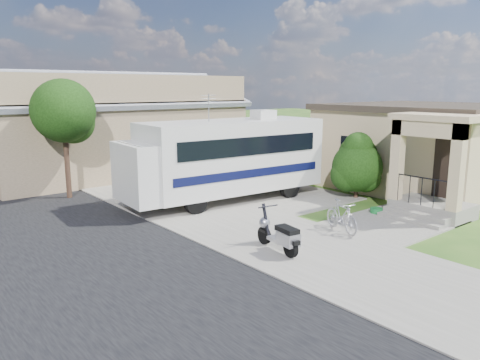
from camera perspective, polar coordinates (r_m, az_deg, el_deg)
ground at (r=14.00m, az=8.13°, el=-6.53°), size 120.00×120.00×0.00m
sidewalk_slab at (r=21.37m, az=-13.87°, el=-0.47°), size 4.00×80.00×0.06m
driveway_slab at (r=18.13m, az=0.91°, el=-2.22°), size 7.00×6.00×0.05m
walk_slab at (r=15.71m, az=18.33°, el=-4.92°), size 4.00×3.00×0.05m
house at (r=21.58m, az=21.68°, el=3.88°), size 9.47×7.80×3.54m
warehouse at (r=25.09m, az=-15.93°, el=5.65°), size 12.50×8.40×5.04m
street_tree_a at (r=19.09m, az=-20.46°, el=7.55°), size 2.44×2.40×4.58m
street_tree_b at (r=28.72m, az=-27.06°, el=8.33°), size 2.44×2.40×4.73m
motorhome at (r=17.47m, az=-1.80°, el=2.88°), size 7.90×2.96×3.98m
shrub at (r=18.52m, az=14.05°, el=1.83°), size 2.11×2.01×2.59m
scooter at (r=12.16m, az=4.87°, el=-6.73°), size 0.66×1.71×1.13m
bicycle at (r=14.09m, az=12.27°, el=-4.56°), size 0.89×1.63×0.94m
garden_hose at (r=16.59m, az=16.29°, el=-3.72°), size 0.42×0.42×0.19m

